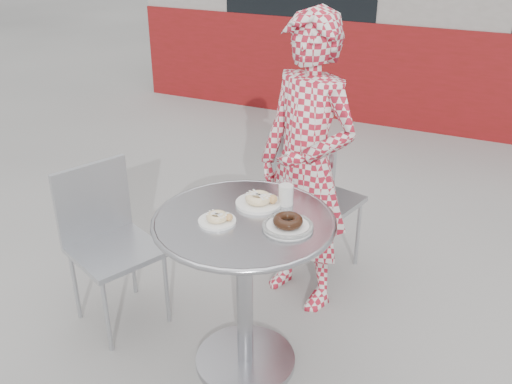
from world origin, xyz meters
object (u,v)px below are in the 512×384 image
at_px(seated_person, 307,167).
at_px(milk_cup, 286,194).
at_px(plate_near, 218,219).
at_px(chair_left, 118,278).
at_px(plate_checker, 288,224).
at_px(plate_far, 259,200).
at_px(bistro_table, 244,257).
at_px(chair_far, 316,229).

relative_size(seated_person, milk_cup, 14.08).
bearing_deg(plate_near, chair_left, 171.55).
relative_size(plate_checker, milk_cup, 1.90).
bearing_deg(plate_near, plate_far, 67.39).
distance_m(seated_person, plate_checker, 0.65).
bearing_deg(chair_left, seated_person, -28.73).
height_order(plate_checker, milk_cup, milk_cup).
xyz_separation_m(bistro_table, plate_checker, (0.20, 0.01, 0.21)).
xyz_separation_m(chair_far, seated_person, (0.03, -0.28, 0.52)).
bearing_deg(plate_far, seated_person, 85.61).
relative_size(chair_far, plate_checker, 4.14).
relative_size(chair_far, plate_far, 4.36).
bearing_deg(plate_checker, plate_near, -164.60).
relative_size(bistro_table, milk_cup, 7.12).
bearing_deg(chair_left, plate_far, -57.71).
bearing_deg(plate_near, bistro_table, 40.26).
height_order(seated_person, milk_cup, seated_person).
height_order(plate_far, plate_near, plate_far).
relative_size(plate_far, milk_cup, 1.81).
bearing_deg(chair_far, chair_left, 63.27).
distance_m(chair_left, seated_person, 1.13).
bearing_deg(plate_near, plate_checker, 15.40).
distance_m(seated_person, plate_far, 0.50).
height_order(chair_far, plate_far, chair_far).
bearing_deg(chair_left, milk_cup, -55.36).
bearing_deg(chair_far, milk_cup, 111.07).
xyz_separation_m(chair_left, seated_person, (0.79, 0.61, 0.53)).
xyz_separation_m(chair_far, plate_far, (-0.01, -0.77, 0.54)).
xyz_separation_m(chair_left, plate_checker, (0.94, -0.02, 0.55)).
relative_size(bistro_table, chair_far, 0.90).
xyz_separation_m(seated_person, plate_near, (-0.13, -0.71, 0.02)).
bearing_deg(plate_far, plate_checker, -35.57).
height_order(bistro_table, seated_person, seated_person).
bearing_deg(seated_person, plate_checker, -56.53).
relative_size(chair_far, milk_cup, 7.88).
xyz_separation_m(chair_left, plate_near, (0.66, -0.10, 0.55)).
relative_size(bistro_table, plate_far, 3.94).
height_order(bistro_table, chair_far, chair_far).
xyz_separation_m(plate_far, plate_near, (-0.09, -0.22, -0.00)).
relative_size(chair_left, milk_cup, 7.50).
relative_size(bistro_table, chair_left, 0.95).
xyz_separation_m(chair_left, milk_cup, (0.85, 0.17, 0.59)).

